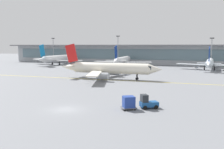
{
  "coord_description": "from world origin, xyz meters",
  "views": [
    {
      "loc": [
        18.57,
        -31.15,
        9.2
      ],
      "look_at": [
        0.07,
        19.46,
        3.0
      ],
      "focal_mm": 40.45,
      "sensor_mm": 36.0,
      "label": 1
    }
  ],
  "objects_px": {
    "apron_light_mast_0": "(53,49)",
    "apron_light_mast_1": "(118,49)",
    "gate_airplane_2": "(210,63)",
    "gate_airplane_0": "(57,59)",
    "cargo_dolly_lead": "(129,102)",
    "gate_airplane_1": "(122,60)",
    "taxiing_regional_jet": "(109,68)",
    "baggage_tug": "(148,102)",
    "apron_light_mast_2": "(211,51)"
  },
  "relations": [
    {
      "from": "apron_light_mast_0",
      "to": "apron_light_mast_1",
      "type": "relative_size",
      "value": 0.95
    },
    {
      "from": "gate_airplane_2",
      "to": "apron_light_mast_1",
      "type": "xyz_separation_m",
      "value": [
        -41.67,
        13.74,
        5.01
      ]
    },
    {
      "from": "gate_airplane_0",
      "to": "apron_light_mast_0",
      "type": "relative_size",
      "value": 2.24
    },
    {
      "from": "cargo_dolly_lead",
      "to": "apron_light_mast_1",
      "type": "bearing_deg",
      "value": 77.05
    },
    {
      "from": "cargo_dolly_lead",
      "to": "gate_airplane_1",
      "type": "bearing_deg",
      "value": 75.69
    },
    {
      "from": "taxiing_regional_jet",
      "to": "apron_light_mast_0",
      "type": "relative_size",
      "value": 2.23
    },
    {
      "from": "gate_airplane_2",
      "to": "cargo_dolly_lead",
      "type": "relative_size",
      "value": 10.16
    },
    {
      "from": "taxiing_regional_jet",
      "to": "gate_airplane_0",
      "type": "bearing_deg",
      "value": 134.57
    },
    {
      "from": "baggage_tug",
      "to": "apron_light_mast_1",
      "type": "distance_m",
      "value": 87.24
    },
    {
      "from": "baggage_tug",
      "to": "apron_light_mast_2",
      "type": "xyz_separation_m",
      "value": [
        10.37,
        79.68,
        6.06
      ]
    },
    {
      "from": "apron_light_mast_2",
      "to": "apron_light_mast_1",
      "type": "bearing_deg",
      "value": 178.41
    },
    {
      "from": "baggage_tug",
      "to": "taxiing_regional_jet",
      "type": "bearing_deg",
      "value": 87.58
    },
    {
      "from": "baggage_tug",
      "to": "apron_light_mast_2",
      "type": "height_order",
      "value": "apron_light_mast_2"
    },
    {
      "from": "apron_light_mast_0",
      "to": "gate_airplane_0",
      "type": "bearing_deg",
      "value": -49.67
    },
    {
      "from": "gate_airplane_1",
      "to": "baggage_tug",
      "type": "distance_m",
      "value": 74.66
    },
    {
      "from": "gate_airplane_1",
      "to": "gate_airplane_2",
      "type": "bearing_deg",
      "value": -98.53
    },
    {
      "from": "gate_airplane_1",
      "to": "taxiing_regional_jet",
      "type": "xyz_separation_m",
      "value": [
        9.32,
        -40.99,
        0.13
      ]
    },
    {
      "from": "apron_light_mast_1",
      "to": "gate_airplane_2",
      "type": "bearing_deg",
      "value": -18.25
    },
    {
      "from": "apron_light_mast_1",
      "to": "apron_light_mast_0",
      "type": "bearing_deg",
      "value": -179.19
    },
    {
      "from": "gate_airplane_2",
      "to": "gate_airplane_1",
      "type": "bearing_deg",
      "value": 88.17
    },
    {
      "from": "cargo_dolly_lead",
      "to": "apron_light_mast_2",
      "type": "distance_m",
      "value": 82.46
    },
    {
      "from": "taxiing_regional_jet",
      "to": "apron_light_mast_2",
      "type": "height_order",
      "value": "apron_light_mast_2"
    },
    {
      "from": "gate_airplane_0",
      "to": "apron_light_mast_2",
      "type": "bearing_deg",
      "value": -80.6
    },
    {
      "from": "taxiing_regional_jet",
      "to": "apron_light_mast_1",
      "type": "relative_size",
      "value": 2.11
    },
    {
      "from": "apron_light_mast_0",
      "to": "taxiing_regional_jet",
      "type": "bearing_deg",
      "value": -45.0
    },
    {
      "from": "baggage_tug",
      "to": "apron_light_mast_0",
      "type": "height_order",
      "value": "apron_light_mast_0"
    },
    {
      "from": "gate_airplane_1",
      "to": "baggage_tug",
      "type": "xyz_separation_m",
      "value": [
        26.21,
        -69.89,
        -1.9
      ]
    },
    {
      "from": "cargo_dolly_lead",
      "to": "gate_airplane_2",
      "type": "bearing_deg",
      "value": 47.33
    },
    {
      "from": "gate_airplane_2",
      "to": "apron_light_mast_0",
      "type": "relative_size",
      "value": 2.02
    },
    {
      "from": "baggage_tug",
      "to": "gate_airplane_0",
      "type": "bearing_deg",
      "value": 97.67
    },
    {
      "from": "cargo_dolly_lead",
      "to": "gate_airplane_0",
      "type": "bearing_deg",
      "value": 95.87
    },
    {
      "from": "gate_airplane_0",
      "to": "gate_airplane_2",
      "type": "height_order",
      "value": "gate_airplane_0"
    },
    {
      "from": "gate_airplane_1",
      "to": "baggage_tug",
      "type": "bearing_deg",
      "value": -163.56
    },
    {
      "from": "cargo_dolly_lead",
      "to": "apron_light_mast_1",
      "type": "height_order",
      "value": "apron_light_mast_1"
    },
    {
      "from": "gate_airplane_0",
      "to": "baggage_tug",
      "type": "xyz_separation_m",
      "value": [
        59.16,
        -69.54,
        -2.05
      ]
    },
    {
      "from": "gate_airplane_1",
      "to": "apron_light_mast_1",
      "type": "height_order",
      "value": "apron_light_mast_1"
    },
    {
      "from": "gate_airplane_2",
      "to": "baggage_tug",
      "type": "height_order",
      "value": "gate_airplane_2"
    },
    {
      "from": "gate_airplane_1",
      "to": "apron_light_mast_0",
      "type": "relative_size",
      "value": 2.13
    },
    {
      "from": "apron_light_mast_1",
      "to": "apron_light_mast_2",
      "type": "bearing_deg",
      "value": -1.59
    },
    {
      "from": "gate_airplane_0",
      "to": "apron_light_mast_0",
      "type": "height_order",
      "value": "apron_light_mast_0"
    },
    {
      "from": "gate_airplane_0",
      "to": "apron_light_mast_1",
      "type": "relative_size",
      "value": 2.12
    },
    {
      "from": "taxiing_regional_jet",
      "to": "baggage_tug",
      "type": "bearing_deg",
      "value": -61.26
    },
    {
      "from": "gate_airplane_0",
      "to": "apron_light_mast_2",
      "type": "xyz_separation_m",
      "value": [
        69.53,
        10.15,
        4.01
      ]
    },
    {
      "from": "baggage_tug",
      "to": "apron_light_mast_2",
      "type": "bearing_deg",
      "value": 49.87
    },
    {
      "from": "baggage_tug",
      "to": "apron_light_mast_0",
      "type": "distance_m",
      "value": 105.68
    },
    {
      "from": "gate_airplane_2",
      "to": "apron_light_mast_0",
      "type": "height_order",
      "value": "apron_light_mast_0"
    },
    {
      "from": "gate_airplane_0",
      "to": "taxiing_regional_jet",
      "type": "distance_m",
      "value": 58.65
    },
    {
      "from": "apron_light_mast_2",
      "to": "taxiing_regional_jet",
      "type": "bearing_deg",
      "value": -118.21
    },
    {
      "from": "gate_airplane_2",
      "to": "baggage_tug",
      "type": "bearing_deg",
      "value": 174.42
    },
    {
      "from": "gate_airplane_1",
      "to": "taxiing_regional_jet",
      "type": "relative_size",
      "value": 0.96
    }
  ]
}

